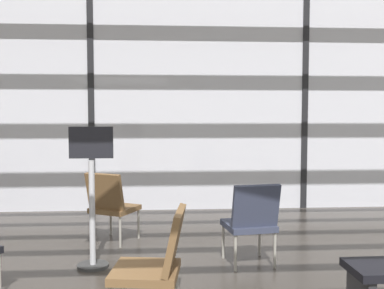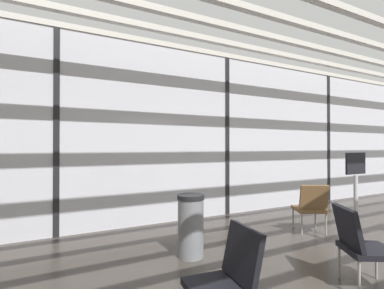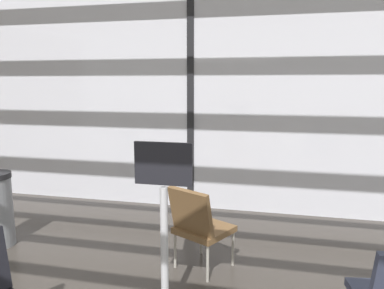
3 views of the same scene
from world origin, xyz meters
name	(u,v)px [view 3 (image 3 of 3)]	position (x,y,z in m)	size (l,w,h in m)	color
glass_curtain_wall	(191,88)	(0.00, 5.20, 1.78)	(14.00, 0.08, 3.56)	silver
window_mullion_1	(191,88)	(0.00, 5.20, 1.78)	(0.10, 0.12, 3.56)	black
parked_airplane	(255,83)	(0.61, 10.35, 1.86)	(12.21, 3.71, 3.71)	silver
lounge_chair_1	(199,223)	(0.51, 3.32, 0.49)	(0.67, 0.69, 0.87)	brown
info_sign	(164,241)	(0.43, 2.45, 0.68)	(0.44, 0.32, 1.44)	#333333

